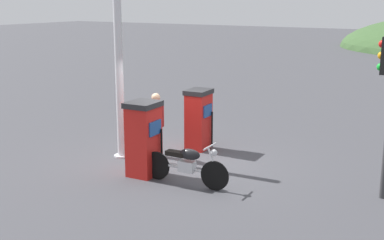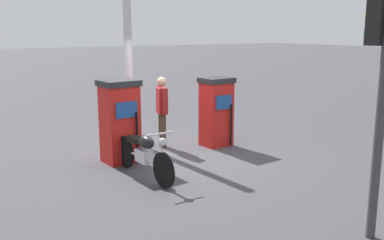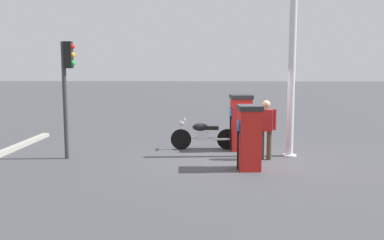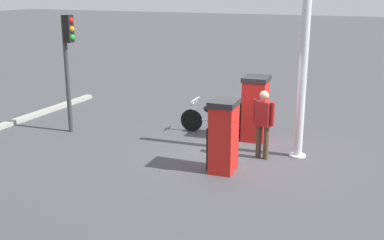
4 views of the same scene
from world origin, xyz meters
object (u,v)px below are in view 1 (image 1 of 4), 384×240
at_px(canopy_support_pole, 119,73).
at_px(motorcycle_near_pump, 186,163).
at_px(fuel_pump_near, 144,138).
at_px(fuel_pump_far, 199,119).
at_px(attendant_person, 156,121).

bearing_deg(canopy_support_pole, motorcycle_near_pump, -19.58).
bearing_deg(fuel_pump_near, canopy_support_pole, 147.82).
relative_size(fuel_pump_far, attendant_person, 0.98).
xyz_separation_m(fuel_pump_near, motorcycle_near_pump, (1.15, -0.05, -0.38)).
distance_m(fuel_pump_far, motorcycle_near_pump, 2.75).
xyz_separation_m(fuel_pump_near, fuel_pump_far, (0.00, 2.43, -0.05)).
xyz_separation_m(fuel_pump_near, attendant_person, (-0.57, 1.30, 0.07)).
distance_m(fuel_pump_near, fuel_pump_far, 2.43).
height_order(fuel_pump_near, attendant_person, fuel_pump_near).
distance_m(fuel_pump_near, motorcycle_near_pump, 1.21).
distance_m(fuel_pump_far, canopy_support_pole, 2.47).
bearing_deg(attendant_person, canopy_support_pole, -148.29).
height_order(fuel_pump_far, attendant_person, attendant_person).
bearing_deg(fuel_pump_near, attendant_person, 113.73).
bearing_deg(fuel_pump_near, fuel_pump_far, 90.00).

